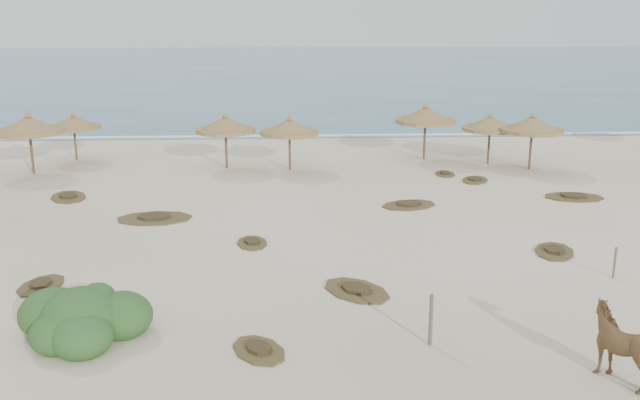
% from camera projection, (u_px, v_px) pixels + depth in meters
% --- Properties ---
extents(ground, '(160.00, 160.00, 0.00)m').
position_uv_depth(ground, '(347.00, 288.00, 21.69)').
color(ground, beige).
rests_on(ground, ground).
extents(ocean, '(200.00, 100.00, 0.01)m').
position_uv_depth(ocean, '(298.00, 69.00, 93.90)').
color(ocean, '#265A73').
rests_on(ocean, ground).
extents(foam_line, '(70.00, 0.60, 0.01)m').
position_uv_depth(foam_line, '(313.00, 136.00, 46.72)').
color(foam_line, white).
rests_on(foam_line, ground).
extents(palapa_0, '(4.06, 4.06, 3.17)m').
position_uv_depth(palapa_0, '(29.00, 126.00, 35.63)').
color(palapa_0, brown).
rests_on(palapa_0, ground).
extents(palapa_1, '(2.98, 2.98, 2.67)m').
position_uv_depth(palapa_1, '(73.00, 123.00, 38.86)').
color(palapa_1, brown).
rests_on(palapa_1, ground).
extents(palapa_2, '(3.77, 3.77, 2.94)m').
position_uv_depth(palapa_2, '(225.00, 125.00, 36.89)').
color(palapa_2, brown).
rests_on(palapa_2, ground).
extents(palapa_3, '(3.74, 3.74, 2.86)m').
position_uv_depth(palapa_3, '(289.00, 127.00, 36.58)').
color(palapa_3, brown).
rests_on(palapa_3, ground).
extents(palapa_4, '(3.49, 3.49, 3.14)m').
position_uv_depth(palapa_4, '(426.00, 116.00, 39.02)').
color(palapa_4, brown).
rests_on(palapa_4, ground).
extents(palapa_5, '(3.15, 3.15, 2.79)m').
position_uv_depth(palapa_5, '(490.00, 124.00, 37.96)').
color(palapa_5, brown).
rests_on(palapa_5, ground).
extents(palapa_6, '(3.91, 3.91, 3.00)m').
position_uv_depth(palapa_6, '(532.00, 125.00, 36.62)').
color(palapa_6, brown).
rests_on(palapa_6, ground).
extents(horse, '(1.90, 2.16, 1.69)m').
position_uv_depth(horse, '(629.00, 347.00, 16.13)').
color(horse, '#9B6E46').
rests_on(horse, ground).
extents(fence_post_near, '(0.11, 0.11, 1.36)m').
position_uv_depth(fence_post_near, '(431.00, 320.00, 17.88)').
color(fence_post_near, brown).
rests_on(fence_post_near, ground).
extents(fence_post_far, '(0.10, 0.10, 1.03)m').
position_uv_depth(fence_post_far, '(615.00, 263.00, 22.31)').
color(fence_post_far, brown).
rests_on(fence_post_far, ground).
extents(bush, '(3.49, 3.07, 1.56)m').
position_uv_depth(bush, '(82.00, 319.00, 18.33)').
color(bush, '#335D27').
rests_on(bush, ground).
extents(scrub_0, '(1.60, 2.08, 0.16)m').
position_uv_depth(scrub_0, '(41.00, 285.00, 21.77)').
color(scrub_0, brown).
rests_on(scrub_0, ground).
extents(scrub_1, '(3.14, 2.13, 0.16)m').
position_uv_depth(scrub_1, '(154.00, 218.00, 28.60)').
color(scrub_1, brown).
rests_on(scrub_1, ground).
extents(scrub_2, '(1.28, 1.79, 0.16)m').
position_uv_depth(scrub_2, '(252.00, 242.00, 25.64)').
color(scrub_2, brown).
rests_on(scrub_2, ground).
extents(scrub_3, '(2.83, 2.30, 0.16)m').
position_uv_depth(scrub_3, '(409.00, 205.00, 30.48)').
color(scrub_3, brown).
rests_on(scrub_3, ground).
extents(scrub_4, '(1.96, 2.39, 0.16)m').
position_uv_depth(scrub_4, '(554.00, 251.00, 24.75)').
color(scrub_4, brown).
rests_on(scrub_4, ground).
extents(scrub_5, '(2.80, 1.98, 0.16)m').
position_uv_depth(scrub_5, '(574.00, 197.00, 31.74)').
color(scrub_5, brown).
rests_on(scrub_5, ground).
extents(scrub_6, '(2.24, 2.71, 0.16)m').
position_uv_depth(scrub_6, '(68.00, 197.00, 31.74)').
color(scrub_6, brown).
rests_on(scrub_6, ground).
extents(scrub_7, '(1.91, 2.21, 0.16)m').
position_uv_depth(scrub_7, '(475.00, 180.00, 34.79)').
color(scrub_7, brown).
rests_on(scrub_7, ground).
extents(scrub_9, '(2.68, 2.84, 0.16)m').
position_uv_depth(scrub_9, '(356.00, 290.00, 21.39)').
color(scrub_9, brown).
rests_on(scrub_9, ground).
extents(scrub_10, '(1.09, 1.58, 0.16)m').
position_uv_depth(scrub_10, '(445.00, 174.00, 36.04)').
color(scrub_10, brown).
rests_on(scrub_10, ground).
extents(scrub_11, '(1.89, 2.13, 0.16)m').
position_uv_depth(scrub_11, '(259.00, 350.00, 17.69)').
color(scrub_11, brown).
rests_on(scrub_11, ground).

